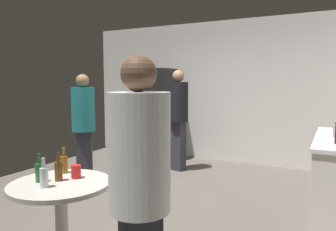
{
  "coord_description": "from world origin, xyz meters",
  "views": [
    {
      "loc": [
        2.15,
        -3.38,
        1.52
      ],
      "look_at": [
        0.14,
        0.48,
        1.08
      ],
      "focal_mm": 34.29,
      "sensor_mm": 36.0,
      "label": 1
    }
  ],
  "objects_px": {
    "beer_bottle_clear": "(44,177)",
    "person_in_black_shirt": "(178,112)",
    "person_in_white_shirt": "(140,183)",
    "foreground_table": "(61,195)",
    "beer_bottle_brown": "(58,171)",
    "beer_bottle_amber": "(64,164)",
    "plastic_cup_red": "(76,172)",
    "person_in_teal_shirt": "(84,121)",
    "refrigerator": "(155,114)",
    "beer_bottle_green": "(39,172)"
  },
  "relations": [
    {
      "from": "beer_bottle_clear",
      "to": "person_in_black_shirt",
      "type": "bearing_deg",
      "value": 98.1
    },
    {
      "from": "person_in_white_shirt",
      "to": "foreground_table",
      "type": "bearing_deg",
      "value": 24.0
    },
    {
      "from": "beer_bottle_brown",
      "to": "beer_bottle_clear",
      "type": "xyz_separation_m",
      "value": [
        0.03,
        -0.17,
        0.0
      ]
    },
    {
      "from": "beer_bottle_amber",
      "to": "person_in_black_shirt",
      "type": "xyz_separation_m",
      "value": [
        -0.31,
        2.95,
        0.2
      ]
    },
    {
      "from": "beer_bottle_amber",
      "to": "plastic_cup_red",
      "type": "relative_size",
      "value": 2.09
    },
    {
      "from": "foreground_table",
      "to": "plastic_cup_red",
      "type": "xyz_separation_m",
      "value": [
        0.03,
        0.15,
        0.16
      ]
    },
    {
      "from": "plastic_cup_red",
      "to": "beer_bottle_brown",
      "type": "bearing_deg",
      "value": -122.3
    },
    {
      "from": "foreground_table",
      "to": "person_in_teal_shirt",
      "type": "height_order",
      "value": "person_in_teal_shirt"
    },
    {
      "from": "person_in_teal_shirt",
      "to": "person_in_black_shirt",
      "type": "relative_size",
      "value": 0.95
    },
    {
      "from": "beer_bottle_brown",
      "to": "person_in_black_shirt",
      "type": "bearing_deg",
      "value": 97.98
    },
    {
      "from": "refrigerator",
      "to": "person_in_black_shirt",
      "type": "height_order",
      "value": "refrigerator"
    },
    {
      "from": "beer_bottle_clear",
      "to": "plastic_cup_red",
      "type": "xyz_separation_m",
      "value": [
        0.04,
        0.29,
        -0.03
      ]
    },
    {
      "from": "person_in_white_shirt",
      "to": "person_in_teal_shirt",
      "type": "bearing_deg",
      "value": 1.84
    },
    {
      "from": "person_in_white_shirt",
      "to": "person_in_black_shirt",
      "type": "bearing_deg",
      "value": -23.24
    },
    {
      "from": "refrigerator",
      "to": "beer_bottle_clear",
      "type": "bearing_deg",
      "value": -71.93
    },
    {
      "from": "beer_bottle_green",
      "to": "person_in_black_shirt",
      "type": "height_order",
      "value": "person_in_black_shirt"
    },
    {
      "from": "beer_bottle_brown",
      "to": "beer_bottle_clear",
      "type": "relative_size",
      "value": 1.0
    },
    {
      "from": "beer_bottle_brown",
      "to": "person_in_teal_shirt",
      "type": "bearing_deg",
      "value": 127.1
    },
    {
      "from": "foreground_table",
      "to": "beer_bottle_brown",
      "type": "relative_size",
      "value": 3.48
    },
    {
      "from": "foreground_table",
      "to": "beer_bottle_green",
      "type": "bearing_deg",
      "value": -156.73
    },
    {
      "from": "beer_bottle_brown",
      "to": "person_in_white_shirt",
      "type": "xyz_separation_m",
      "value": [
        1.03,
        -0.39,
        0.16
      ]
    },
    {
      "from": "beer_bottle_green",
      "to": "person_in_white_shirt",
      "type": "height_order",
      "value": "person_in_white_shirt"
    },
    {
      "from": "refrigerator",
      "to": "beer_bottle_brown",
      "type": "height_order",
      "value": "refrigerator"
    },
    {
      "from": "person_in_white_shirt",
      "to": "person_in_black_shirt",
      "type": "height_order",
      "value": "person_in_black_shirt"
    },
    {
      "from": "foreground_table",
      "to": "person_in_teal_shirt",
      "type": "xyz_separation_m",
      "value": [
        -1.37,
        1.79,
        0.33
      ]
    },
    {
      "from": "beer_bottle_green",
      "to": "person_in_teal_shirt",
      "type": "relative_size",
      "value": 0.14
    },
    {
      "from": "beer_bottle_amber",
      "to": "person_in_black_shirt",
      "type": "distance_m",
      "value": 2.97
    },
    {
      "from": "beer_bottle_brown",
      "to": "person_in_black_shirt",
      "type": "relative_size",
      "value": 0.13
    },
    {
      "from": "beer_bottle_brown",
      "to": "beer_bottle_green",
      "type": "bearing_deg",
      "value": -139.96
    },
    {
      "from": "foreground_table",
      "to": "beer_bottle_amber",
      "type": "bearing_deg",
      "value": 128.83
    },
    {
      "from": "beer_bottle_clear",
      "to": "person_in_white_shirt",
      "type": "relative_size",
      "value": 0.14
    },
    {
      "from": "beer_bottle_amber",
      "to": "person_in_teal_shirt",
      "type": "bearing_deg",
      "value": 127.42
    },
    {
      "from": "foreground_table",
      "to": "person_in_black_shirt",
      "type": "distance_m",
      "value": 3.22
    },
    {
      "from": "foreground_table",
      "to": "person_in_black_shirt",
      "type": "relative_size",
      "value": 0.46
    },
    {
      "from": "refrigerator",
      "to": "foreground_table",
      "type": "height_order",
      "value": "refrigerator"
    },
    {
      "from": "beer_bottle_brown",
      "to": "beer_bottle_clear",
      "type": "bearing_deg",
      "value": -79.78
    },
    {
      "from": "beer_bottle_green",
      "to": "person_in_black_shirt",
      "type": "xyz_separation_m",
      "value": [
        -0.33,
        3.23,
        0.2
      ]
    },
    {
      "from": "beer_bottle_brown",
      "to": "person_in_white_shirt",
      "type": "relative_size",
      "value": 0.14
    },
    {
      "from": "plastic_cup_red",
      "to": "person_in_white_shirt",
      "type": "distance_m",
      "value": 1.09
    },
    {
      "from": "refrigerator",
      "to": "beer_bottle_amber",
      "type": "height_order",
      "value": "refrigerator"
    },
    {
      "from": "beer_bottle_amber",
      "to": "person_in_black_shirt",
      "type": "bearing_deg",
      "value": 96.05
    },
    {
      "from": "person_in_black_shirt",
      "to": "beer_bottle_amber",
      "type": "bearing_deg",
      "value": 18.32
    },
    {
      "from": "beer_bottle_clear",
      "to": "person_in_teal_shirt",
      "type": "relative_size",
      "value": 0.14
    },
    {
      "from": "beer_bottle_amber",
      "to": "plastic_cup_red",
      "type": "distance_m",
      "value": 0.21
    },
    {
      "from": "foreground_table",
      "to": "beer_bottle_green",
      "type": "distance_m",
      "value": 0.25
    },
    {
      "from": "plastic_cup_red",
      "to": "person_in_teal_shirt",
      "type": "height_order",
      "value": "person_in_teal_shirt"
    },
    {
      "from": "beer_bottle_brown",
      "to": "plastic_cup_red",
      "type": "distance_m",
      "value": 0.14
    },
    {
      "from": "foreground_table",
      "to": "plastic_cup_red",
      "type": "relative_size",
      "value": 7.27
    },
    {
      "from": "refrigerator",
      "to": "foreground_table",
      "type": "bearing_deg",
      "value": -71.1
    },
    {
      "from": "beer_bottle_brown",
      "to": "person_in_white_shirt",
      "type": "bearing_deg",
      "value": -20.69
    }
  ]
}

